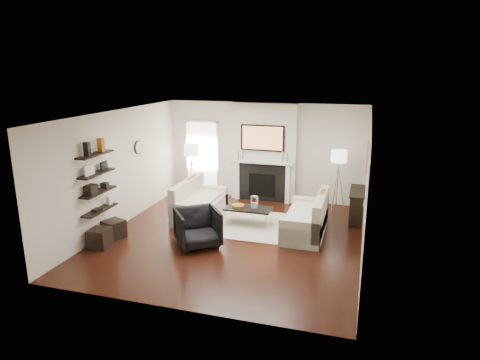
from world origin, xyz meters
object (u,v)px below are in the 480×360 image
(loveseat_right_base, at_px, (305,225))
(lamp_left_shade, at_px, (191,150))
(armchair, at_px, (198,226))
(lamp_right_shade, at_px, (339,156))
(ottoman_near, at_px, (114,229))
(loveseat_left_base, at_px, (200,209))
(coffee_table, at_px, (248,209))

(loveseat_right_base, height_order, lamp_left_shade, lamp_left_shade)
(armchair, height_order, lamp_right_shade, lamp_right_shade)
(armchair, xyz_separation_m, ottoman_near, (-1.92, -0.14, -0.23))
(loveseat_left_base, distance_m, lamp_right_shade, 3.73)
(coffee_table, xyz_separation_m, ottoman_near, (-2.60, -1.62, -0.20))
(coffee_table, distance_m, lamp_right_shade, 2.72)
(coffee_table, xyz_separation_m, lamp_left_shade, (-1.98, 1.33, 1.05))
(ottoman_near, bearing_deg, lamp_right_shade, 35.59)
(lamp_right_shade, bearing_deg, lamp_left_shade, -175.84)
(loveseat_right_base, bearing_deg, ottoman_near, -160.03)
(loveseat_left_base, bearing_deg, coffee_table, -5.79)
(loveseat_left_base, relative_size, ottoman_near, 4.50)
(coffee_table, distance_m, ottoman_near, 3.07)
(loveseat_left_base, bearing_deg, armchair, -69.64)
(coffee_table, distance_m, lamp_left_shade, 2.61)
(loveseat_left_base, bearing_deg, ottoman_near, -127.15)
(loveseat_right_base, relative_size, armchair, 2.07)
(lamp_left_shade, bearing_deg, loveseat_left_base, -59.54)
(loveseat_right_base, bearing_deg, loveseat_left_base, 173.37)
(loveseat_left_base, distance_m, loveseat_right_base, 2.66)
(loveseat_right_base, xyz_separation_m, ottoman_near, (-3.97, -1.44, -0.01))
(loveseat_left_base, xyz_separation_m, armchair, (0.60, -1.61, 0.22))
(loveseat_right_base, height_order, ottoman_near, loveseat_right_base)
(lamp_right_shade, bearing_deg, coffee_table, -139.98)
(coffee_table, xyz_separation_m, lamp_right_shade, (1.92, 1.61, 1.05))
(lamp_right_shade, bearing_deg, armchair, -130.05)
(lamp_right_shade, bearing_deg, ottoman_near, -144.41)
(loveseat_right_base, xyz_separation_m, armchair, (-2.05, -1.30, 0.22))
(armchair, bearing_deg, ottoman_near, 146.86)
(loveseat_left_base, xyz_separation_m, lamp_right_shade, (3.19, 1.48, 1.24))
(lamp_right_shade, bearing_deg, loveseat_left_base, -155.08)
(loveseat_left_base, relative_size, armchair, 2.07)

